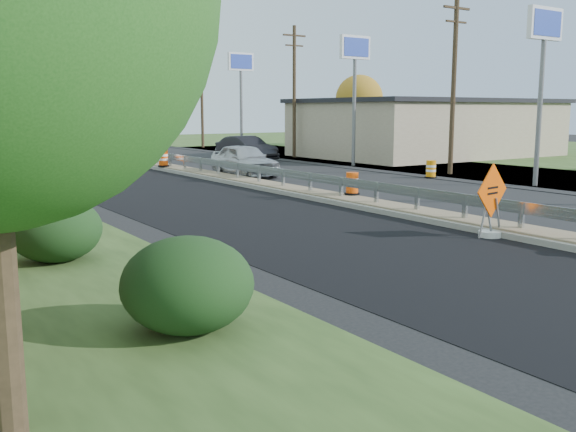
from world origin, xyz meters
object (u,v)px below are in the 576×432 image
barrel_median_mid (352,184)px  car_dark_mid (246,149)px  caution_sign (491,219)px  barrel_median_far (163,159)px  barrel_shoulder_near (431,170)px  car_dark_far (121,144)px  car_silver (244,160)px

barrel_median_mid → car_dark_mid: (6.45, 19.20, 0.21)m
caution_sign → car_dark_mid: bearing=64.5°
barrel_median_far → barrel_shoulder_near: 15.07m
car_dark_far → barrel_median_mid: bearing=93.2°
barrel_median_mid → barrel_median_far: bearing=94.0°
car_dark_far → barrel_shoulder_near: bearing=109.6°
car_dark_far → car_silver: bearing=94.3°
barrel_shoulder_near → car_silver: size_ratio=0.18×
barrel_shoulder_near → caution_sign: bearing=-130.4°
barrel_median_far → barrel_median_mid: bearing=-86.0°
caution_sign → barrel_median_far: bearing=80.0°
barrel_shoulder_near → car_dark_far: 29.46m
car_dark_mid → car_dark_far: size_ratio=1.09×
car_dark_mid → car_dark_far: car_dark_mid is taller
barrel_median_far → car_dark_far: 17.68m
car_dark_far → car_dark_mid: bearing=113.5°
barrel_median_mid → barrel_median_far: size_ratio=0.89×
caution_sign → barrel_median_far: (0.35, 23.37, 0.18)m
caution_sign → barrel_median_far: 23.38m
barrel_shoulder_near → car_silver: 9.69m
caution_sign → car_dark_mid: caution_sign is taller
car_silver → car_dark_mid: car_dark_mid is taller
caution_sign → barrel_median_far: caution_sign is taller
barrel_median_mid → car_dark_far: size_ratio=0.18×
caution_sign → car_silver: size_ratio=0.41×
caution_sign → car_dark_mid: size_ratio=0.39×
barrel_median_mid → car_dark_mid: size_ratio=0.17×
caution_sign → car_dark_far: (3.92, 40.69, 0.17)m
caution_sign → car_dark_far: caution_sign is taller
barrel_median_far → car_dark_far: car_dark_far is taller
barrel_median_mid → car_dark_mid: car_dark_mid is taller
barrel_median_mid → car_silver: bearing=83.2°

